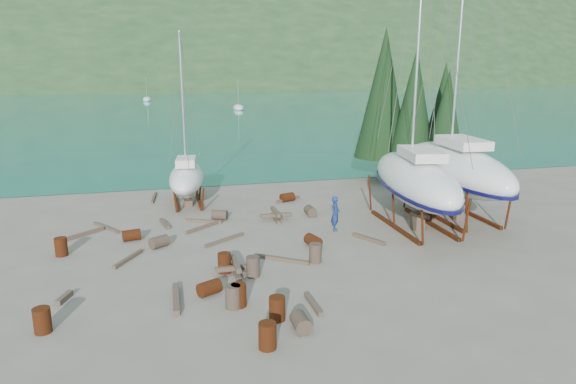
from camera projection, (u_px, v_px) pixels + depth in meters
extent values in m
plane|color=#6B6255|center=(287.00, 255.00, 24.39)|extent=(600.00, 600.00, 0.00)
plane|color=#177475|center=(165.00, 79.00, 320.75)|extent=(700.00, 700.00, 0.00)
ellipsoid|color=#1D361B|center=(165.00, 78.00, 325.46)|extent=(800.00, 360.00, 110.00)
cube|color=beige|center=(4.00, 83.00, 188.44)|extent=(6.00, 5.00, 4.00)
cube|color=#A54C2D|center=(3.00, 75.00, 187.76)|extent=(6.60, 5.60, 1.60)
cube|color=beige|center=(118.00, 82.00, 197.92)|extent=(6.00, 5.00, 4.00)
cube|color=#A54C2D|center=(117.00, 75.00, 197.24)|extent=(6.60, 5.60, 1.60)
cube|color=beige|center=(246.00, 81.00, 209.77)|extent=(6.00, 5.00, 4.00)
cube|color=#A54C2D|center=(245.00, 74.00, 209.09)|extent=(6.60, 5.60, 1.60)
cylinder|color=black|center=(410.00, 174.00, 38.45)|extent=(0.36, 0.36, 1.60)
cone|color=black|center=(414.00, 107.00, 37.24)|extent=(3.60, 3.60, 8.40)
cylinder|color=black|center=(442.00, 180.00, 36.95)|extent=(0.36, 0.36, 1.36)
cone|color=black|center=(446.00, 121.00, 35.92)|extent=(3.06, 3.06, 7.14)
cylinder|color=black|center=(380.00, 169.00, 39.94)|extent=(0.36, 0.36, 1.84)
cone|color=black|center=(384.00, 94.00, 38.55)|extent=(4.14, 4.14, 9.66)
cylinder|color=black|center=(439.00, 171.00, 40.12)|extent=(0.36, 0.36, 1.44)
cone|color=black|center=(443.00, 113.00, 39.03)|extent=(3.24, 3.24, 7.56)
ellipsoid|color=white|center=(238.00, 108.00, 101.93)|extent=(2.00, 5.00, 1.40)
cylinder|color=silver|center=(238.00, 93.00, 101.24)|extent=(0.08, 0.08, 5.00)
ellipsoid|color=white|center=(147.00, 100.00, 125.89)|extent=(2.00, 5.00, 1.40)
cylinder|color=silver|center=(146.00, 88.00, 125.20)|extent=(0.08, 0.08, 5.00)
ellipsoid|color=white|center=(415.00, 179.00, 28.02)|extent=(4.85, 11.17, 2.52)
cube|color=#0B0B37|center=(419.00, 196.00, 27.70)|extent=(0.56, 1.96, 1.00)
cube|color=silver|center=(422.00, 154.00, 27.14)|extent=(2.23, 3.48, 0.50)
cylinder|color=silver|center=(419.00, 30.00, 26.62)|extent=(0.14, 0.14, 12.97)
cube|color=#54210E|center=(394.00, 226.00, 28.38)|extent=(0.18, 5.94, 0.20)
cube|color=#54210E|center=(430.00, 223.00, 28.91)|extent=(0.18, 5.94, 0.20)
cube|color=brown|center=(417.00, 221.00, 28.05)|extent=(0.50, 0.80, 0.94)
ellipsoid|color=white|center=(455.00, 168.00, 30.01)|extent=(3.97, 11.58, 2.70)
cube|color=#0B0B37|center=(459.00, 185.00, 29.69)|extent=(0.37, 2.06, 1.00)
cube|color=silver|center=(463.00, 143.00, 29.08)|extent=(2.02, 3.52, 0.50)
cylinder|color=silver|center=(461.00, 20.00, 28.53)|extent=(0.14, 0.14, 13.69)
cube|color=#54210E|center=(434.00, 215.00, 30.41)|extent=(0.18, 6.27, 0.20)
cube|color=#54210E|center=(468.00, 213.00, 30.96)|extent=(0.18, 6.27, 0.20)
cube|color=brown|center=(457.00, 210.00, 30.04)|extent=(0.50, 0.80, 1.06)
ellipsoid|color=white|center=(187.00, 178.00, 32.87)|extent=(2.93, 6.97, 1.74)
cube|color=#0B0B37|center=(187.00, 185.00, 32.65)|extent=(0.40, 1.24, 1.00)
cube|color=silver|center=(186.00, 162.00, 32.28)|extent=(1.41, 2.16, 0.50)
cylinder|color=silver|center=(182.00, 98.00, 31.97)|extent=(0.14, 0.14, 8.11)
cube|color=#54210E|center=(176.00, 203.00, 33.09)|extent=(0.18, 3.72, 0.20)
cube|color=#54210E|center=(199.00, 202.00, 33.44)|extent=(0.18, 3.72, 0.20)
cube|color=brown|center=(188.00, 203.00, 32.93)|extent=(0.50, 0.80, 0.37)
imported|color=navy|center=(336.00, 214.00, 27.77)|extent=(0.67, 0.82, 1.92)
cylinder|color=#54210E|center=(42.00, 320.00, 17.26)|extent=(0.58, 0.58, 0.88)
cylinder|color=#2D2823|center=(301.00, 322.00, 17.43)|extent=(0.60, 0.90, 0.58)
cylinder|color=#54210E|center=(132.00, 235.00, 26.33)|extent=(0.98, 0.75, 0.58)
cylinder|color=#54210E|center=(267.00, 336.00, 16.28)|extent=(0.58, 0.58, 0.88)
cylinder|color=#54210E|center=(287.00, 197.00, 33.82)|extent=(1.01, 0.82, 0.58)
cylinder|color=#2D2823|center=(315.00, 253.00, 23.42)|extent=(0.58, 0.58, 0.88)
cylinder|color=#54210E|center=(313.00, 241.00, 25.48)|extent=(0.80, 1.01, 0.58)
cylinder|color=#54210E|center=(277.00, 308.00, 18.10)|extent=(0.58, 0.58, 0.88)
cylinder|color=#54210E|center=(61.00, 247.00, 24.21)|extent=(0.58, 0.58, 0.88)
cylinder|color=#2D2823|center=(220.00, 215.00, 29.85)|extent=(1.03, 0.86, 0.58)
cylinder|color=#2D2823|center=(310.00, 211.00, 30.63)|extent=(0.60, 0.89, 0.58)
cylinder|color=#54210E|center=(209.00, 288.00, 20.12)|extent=(1.05, 0.93, 0.58)
cylinder|color=#54210E|center=(239.00, 295.00, 19.14)|extent=(0.58, 0.58, 0.88)
cylinder|color=#54210E|center=(224.00, 263.00, 22.26)|extent=(0.58, 0.58, 0.88)
cylinder|color=#2D2823|center=(159.00, 242.00, 25.33)|extent=(1.05, 0.97, 0.58)
cylinder|color=#2D2823|center=(233.00, 297.00, 19.01)|extent=(0.58, 0.58, 0.88)
cylinder|color=#2D2823|center=(253.00, 267.00, 21.85)|extent=(0.58, 0.58, 0.88)
cube|color=brown|center=(154.00, 198.00, 34.56)|extent=(0.39, 2.75, 0.14)
cube|color=brown|center=(369.00, 239.00, 26.34)|extent=(1.13, 1.90, 0.19)
cube|color=brown|center=(84.00, 234.00, 27.08)|extent=(1.94, 1.67, 0.19)
cube|color=brown|center=(204.00, 221.00, 29.36)|extent=(2.05, 1.05, 0.17)
cube|color=brown|center=(281.00, 259.00, 23.64)|extent=(2.29, 1.74, 0.16)
cube|color=brown|center=(288.00, 199.00, 34.02)|extent=(1.86, 1.15, 0.19)
cube|color=brown|center=(313.00, 304.00, 19.20)|extent=(0.22, 1.77, 0.17)
cube|color=brown|center=(165.00, 224.00, 28.86)|extent=(0.57, 1.74, 0.19)
cube|color=brown|center=(202.00, 227.00, 28.24)|extent=(1.94, 1.62, 0.16)
cube|color=brown|center=(224.00, 240.00, 26.25)|extent=(2.24, 1.63, 0.15)
cube|color=brown|center=(128.00, 259.00, 23.68)|extent=(1.27, 2.03, 0.17)
cube|color=brown|center=(64.00, 298.00, 19.68)|extent=(0.54, 1.00, 0.22)
cube|color=brown|center=(106.00, 228.00, 28.26)|extent=(1.55, 2.18, 0.15)
cube|color=brown|center=(176.00, 299.00, 19.58)|extent=(0.27, 2.52, 0.23)
cube|color=brown|center=(236.00, 272.00, 22.11)|extent=(0.20, 1.80, 0.20)
cube|color=brown|center=(236.00, 268.00, 22.06)|extent=(1.80, 0.20, 0.20)
cube|color=brown|center=(236.00, 264.00, 22.01)|extent=(0.20, 1.80, 0.20)
cube|color=brown|center=(275.00, 218.00, 29.83)|extent=(0.20, 1.80, 0.20)
cube|color=brown|center=(275.00, 215.00, 29.78)|extent=(1.80, 0.20, 0.20)
cube|color=brown|center=(275.00, 212.00, 29.73)|extent=(0.20, 1.80, 0.20)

